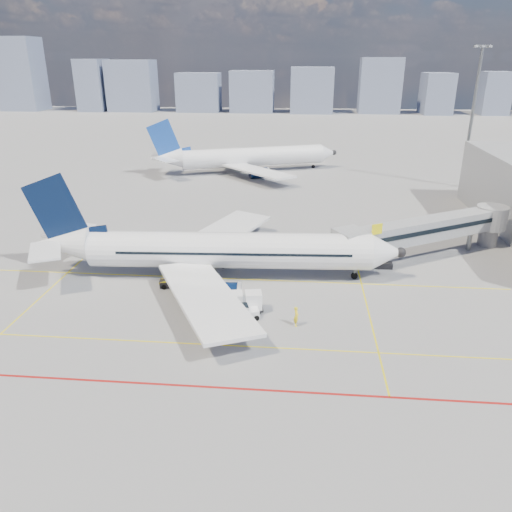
{
  "coord_description": "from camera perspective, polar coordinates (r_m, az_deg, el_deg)",
  "views": [
    {
      "loc": [
        6.86,
        -43.26,
        23.57
      ],
      "look_at": [
        2.43,
        5.3,
        4.0
      ],
      "focal_mm": 35.0,
      "sensor_mm": 36.0,
      "label": 1
    }
  ],
  "objects": [
    {
      "name": "apron_markings",
      "position": [
        46.47,
        -4.78,
        -8.69
      ],
      "size": [
        90.0,
        35.12,
        0.01
      ],
      "color": "yellow",
      "rests_on": "ground"
    },
    {
      "name": "cargo_dolly",
      "position": [
        49.33,
        -1.39,
        -5.2
      ],
      "size": [
        3.97,
        2.26,
        2.06
      ],
      "rotation": [
        0.0,
        0.0,
        0.17
      ],
      "color": "black",
      "rests_on": "ground"
    },
    {
      "name": "floodlight_mast_ne",
      "position": [
        103.56,
        23.49,
        14.61
      ],
      "size": [
        3.2,
        0.61,
        25.45
      ],
      "color": "slate",
      "rests_on": "ground"
    },
    {
      "name": "ground",
      "position": [
        49.74,
        -3.36,
        -6.46
      ],
      "size": [
        420.0,
        420.0,
        0.0
      ],
      "primitive_type": "plane",
      "color": "gray",
      "rests_on": "ground"
    },
    {
      "name": "baggage_tug",
      "position": [
        48.23,
        -1.13,
        -6.42
      ],
      "size": [
        2.41,
        1.84,
        1.51
      ],
      "rotation": [
        0.0,
        0.0,
        0.28
      ],
      "color": "white",
      "rests_on": "ground"
    },
    {
      "name": "second_aircraft",
      "position": [
        110.06,
        -1.22,
        11.2
      ],
      "size": [
        40.29,
        34.21,
        12.2
      ],
      "rotation": [
        0.0,
        0.0,
        0.36
      ],
      "color": "white",
      "rests_on": "ground"
    },
    {
      "name": "ramp_worker",
      "position": [
        47.1,
        4.62,
        -6.88
      ],
      "size": [
        0.5,
        0.73,
        1.95
      ],
      "primitive_type": "imported",
      "rotation": [
        0.0,
        0.0,
        1.62
      ],
      "color": "yellow",
      "rests_on": "ground"
    },
    {
      "name": "distant_skyline",
      "position": [
        234.53,
        0.1,
        18.82
      ],
      "size": [
        256.62,
        15.93,
        31.81
      ],
      "color": "slate",
      "rests_on": "ground"
    },
    {
      "name": "main_aircraft",
      "position": [
        56.34,
        -4.86,
        0.61
      ],
      "size": [
        42.29,
        36.83,
        12.33
      ],
      "rotation": [
        0.0,
        0.0,
        0.05
      ],
      "color": "white",
      "rests_on": "ground"
    },
    {
      "name": "jet_bridge",
      "position": [
        65.5,
        19.7,
        2.93
      ],
      "size": [
        23.55,
        15.78,
        6.3
      ],
      "color": "#9A9DA2",
      "rests_on": "ground"
    },
    {
      "name": "belt_loader",
      "position": [
        55.47,
        -8.79,
        -2.89
      ],
      "size": [
        5.63,
        2.15,
        2.26
      ],
      "rotation": [
        0.0,
        0.0,
        0.17
      ],
      "color": "black",
      "rests_on": "ground"
    }
  ]
}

